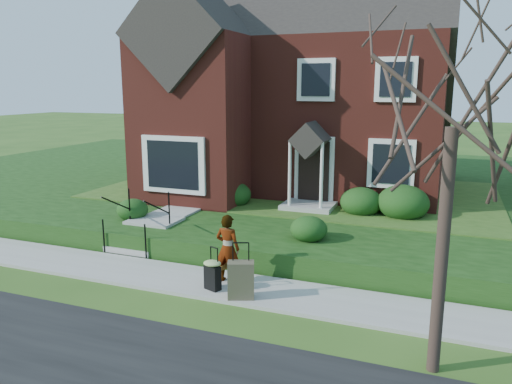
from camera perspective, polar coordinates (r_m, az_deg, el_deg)
The scene contains 11 objects.
ground at distance 11.68m, azimuth -7.05°, elevation -10.25°, with size 120.00×120.00×0.00m, color #2D5119.
sidewalk at distance 11.67m, azimuth -7.05°, elevation -10.07°, with size 60.00×1.60×0.08m, color #9E9B93.
terrace at distance 20.83m, azimuth 17.51°, elevation 0.06°, with size 44.00×20.00×0.60m, color #16360E.
walkway at distance 16.84m, azimuth -6.58°, elevation -1.05°, with size 1.20×6.00×0.06m, color #9E9B93.
main_house at distance 19.87m, azimuth 5.60°, elevation 14.41°, with size 10.40×10.20×9.40m.
front_steps at distance 14.26m, azimuth -12.48°, elevation -4.30°, with size 1.40×2.02×1.50m.
foundation_shrubs at distance 15.43m, azimuth 3.69°, elevation -0.57°, with size 9.57×4.43×1.07m.
woman at distance 11.22m, azimuth -3.25°, elevation -6.45°, with size 0.57×0.37×1.56m, color #999999.
suitcase_black at distance 10.95m, azimuth -5.00°, elevation -9.24°, with size 0.48×0.44×0.95m.
suitcase_olive at distance 10.49m, azimuth -1.74°, elevation -10.01°, with size 0.62×0.49×1.18m.
tree_verge at distance 7.68m, azimuth 21.72°, elevation 9.57°, with size 4.20×4.20×5.99m.
Camera 1 is at (5.21, -9.49, 4.40)m, focal length 35.00 mm.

